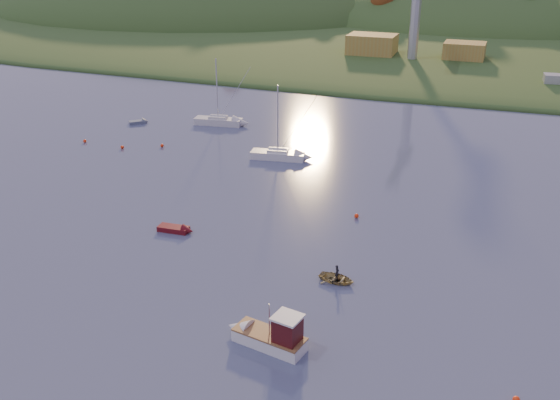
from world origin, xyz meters
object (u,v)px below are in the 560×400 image
(fishing_boat, at_px, (265,334))
(sailboat_near, at_px, (278,154))
(sailboat_far, at_px, (218,120))
(grey_dinghy, at_px, (141,122))
(red_tender, at_px, (180,230))
(canoe, at_px, (337,279))

(fishing_boat, distance_m, sailboat_near, 42.71)
(fishing_boat, distance_m, sailboat_far, 60.21)
(fishing_boat, xyz_separation_m, grey_dinghy, (-41.55, 48.94, -0.70))
(sailboat_near, bearing_deg, red_tender, -102.33)
(sailboat_far, relative_size, red_tender, 2.74)
(sailboat_far, distance_m, canoe, 52.55)
(sailboat_near, distance_m, grey_dinghy, 28.82)
(sailboat_far, relative_size, canoe, 3.28)
(sailboat_near, height_order, sailboat_far, sailboat_far)
(sailboat_far, relative_size, grey_dinghy, 3.42)
(fishing_boat, bearing_deg, sailboat_near, -59.91)
(canoe, bearing_deg, sailboat_far, 44.36)
(fishing_boat, distance_m, grey_dinghy, 64.20)
(fishing_boat, height_order, sailboat_near, sailboat_near)
(sailboat_near, xyz_separation_m, sailboat_far, (-15.12, 12.34, 0.02))
(fishing_boat, height_order, canoe, fishing_boat)
(sailboat_far, distance_m, grey_dinghy, 12.93)
(fishing_boat, relative_size, sailboat_near, 0.67)
(fishing_boat, relative_size, grey_dinghy, 2.20)
(sailboat_near, relative_size, sailboat_far, 0.96)
(red_tender, height_order, grey_dinghy, red_tender)
(fishing_boat, xyz_separation_m, sailboat_near, (-14.05, 40.33, -0.25))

